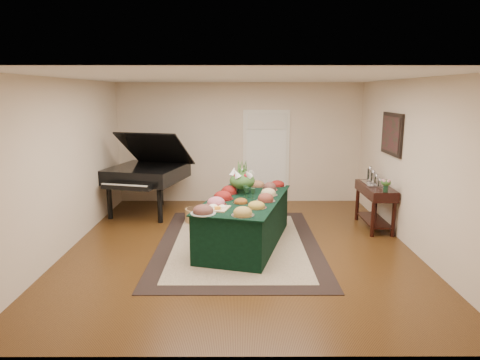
{
  "coord_description": "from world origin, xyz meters",
  "views": [
    {
      "loc": [
        -0.02,
        -6.66,
        2.48
      ],
      "look_at": [
        0.0,
        0.3,
        1.05
      ],
      "focal_mm": 32.0,
      "sensor_mm": 36.0,
      "label": 1
    }
  ],
  "objects_px": {
    "floral_centerpiece": "(242,178)",
    "mahogany_sideboard": "(375,195)",
    "buffet_table": "(245,221)",
    "grand_piano": "(147,173)"
  },
  "relations": [
    {
      "from": "mahogany_sideboard",
      "to": "buffet_table",
      "type": "bearing_deg",
      "value": -160.28
    },
    {
      "from": "grand_piano",
      "to": "mahogany_sideboard",
      "type": "distance_m",
      "value": 4.53
    },
    {
      "from": "grand_piano",
      "to": "mahogany_sideboard",
      "type": "relative_size",
      "value": 1.62
    },
    {
      "from": "floral_centerpiece",
      "to": "grand_piano",
      "type": "distance_m",
      "value": 2.46
    },
    {
      "from": "buffet_table",
      "to": "floral_centerpiece",
      "type": "bearing_deg",
      "value": 96.49
    },
    {
      "from": "buffet_table",
      "to": "mahogany_sideboard",
      "type": "distance_m",
      "value": 2.57
    },
    {
      "from": "floral_centerpiece",
      "to": "mahogany_sideboard",
      "type": "height_order",
      "value": "floral_centerpiece"
    },
    {
      "from": "floral_centerpiece",
      "to": "mahogany_sideboard",
      "type": "relative_size",
      "value": 0.38
    },
    {
      "from": "buffet_table",
      "to": "mahogany_sideboard",
      "type": "relative_size",
      "value": 2.17
    },
    {
      "from": "buffet_table",
      "to": "grand_piano",
      "type": "xyz_separation_m",
      "value": [
        -2.0,
        1.88,
        0.46
      ]
    }
  ]
}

